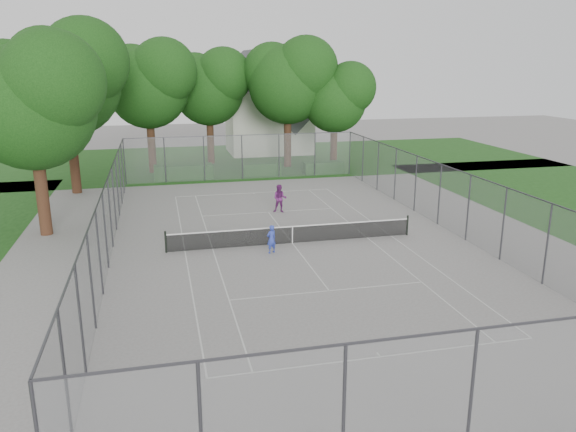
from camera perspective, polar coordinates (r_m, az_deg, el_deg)
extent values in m
plane|color=slate|center=(29.02, 0.45, -2.80)|extent=(120.00, 120.00, 0.00)
cube|color=#194413|center=(53.95, -6.09, 5.64)|extent=(60.00, 20.00, 0.00)
cube|color=beige|center=(18.61, 9.35, -13.93)|extent=(10.97, 0.06, 0.01)
cube|color=beige|center=(40.25, -3.54, 2.37)|extent=(10.97, 0.06, 0.01)
cube|color=beige|center=(28.30, -10.43, -3.53)|extent=(0.06, 23.77, 0.01)
cube|color=beige|center=(30.71, 10.45, -2.01)|extent=(0.06, 23.77, 0.01)
cube|color=beige|center=(28.38, -7.67, -3.35)|extent=(0.06, 23.77, 0.01)
cube|color=beige|center=(30.21, 8.06, -2.20)|extent=(0.06, 23.77, 0.01)
cube|color=beige|center=(23.24, 4.20, -7.58)|extent=(8.23, 0.06, 0.01)
cube|color=beige|center=(35.01, -2.01, 0.40)|extent=(8.23, 0.06, 0.01)
cube|color=beige|center=(29.02, 0.45, -2.78)|extent=(0.06, 12.80, 0.01)
cube|color=beige|center=(18.73, 9.18, -13.72)|extent=(0.06, 0.30, 0.01)
cube|color=beige|center=(40.11, -3.50, 2.32)|extent=(0.06, 0.30, 0.01)
cylinder|color=black|center=(28.11, -12.32, -2.59)|extent=(0.10, 0.10, 1.10)
cylinder|color=black|center=(30.92, 12.03, -0.92)|extent=(0.10, 0.10, 1.10)
cube|color=black|center=(28.88, 0.45, -1.95)|extent=(12.67, 0.01, 0.86)
cube|color=silver|center=(28.75, 0.45, -1.07)|extent=(12.77, 0.03, 0.06)
cube|color=silver|center=(28.88, 0.45, -1.97)|extent=(0.05, 0.02, 0.88)
cylinder|color=#38383D|center=(44.47, -16.28, 5.32)|extent=(0.08, 0.08, 3.50)
cylinder|color=#38383D|center=(47.03, 6.29, 6.36)|extent=(0.08, 0.08, 3.50)
cube|color=slate|center=(13.84, 18.09, -17.33)|extent=(18.00, 0.02, 3.50)
cube|color=slate|center=(44.87, -4.69, 5.97)|extent=(18.00, 0.02, 3.50)
cube|color=slate|center=(27.88, -17.83, -0.56)|extent=(0.02, 34.00, 3.50)
cube|color=slate|center=(31.80, 16.43, 1.47)|extent=(0.02, 34.00, 3.50)
cube|color=#38383D|center=(13.00, 18.73, -10.80)|extent=(18.00, 0.05, 0.05)
cube|color=#38383D|center=(44.62, -4.74, 8.19)|extent=(18.00, 0.05, 0.05)
cube|color=#38383D|center=(27.47, -18.12, 2.95)|extent=(0.05, 34.00, 0.05)
cube|color=#38383D|center=(31.45, 16.67, 4.57)|extent=(0.05, 34.00, 0.05)
cylinder|color=#361E13|center=(48.86, -13.69, 7.06)|extent=(0.65, 0.65, 4.68)
sphere|color=#11350E|center=(48.43, -14.05, 12.53)|extent=(6.66, 6.66, 6.66)
sphere|color=#11350E|center=(47.40, -12.51, 14.19)|extent=(5.33, 5.33, 5.33)
sphere|color=#11350E|center=(49.26, -15.51, 13.64)|extent=(5.00, 5.00, 5.00)
cylinder|color=#361E13|center=(52.29, -7.88, 7.72)|extent=(0.64, 0.64, 4.41)
sphere|color=#11350E|center=(51.89, -8.06, 12.54)|extent=(6.28, 6.28, 6.28)
sphere|color=#11350E|center=(51.04, -6.57, 13.96)|extent=(5.02, 5.02, 5.02)
sphere|color=#11350E|center=(52.55, -9.41, 13.55)|extent=(4.71, 4.71, 4.71)
cylinder|color=#361E13|center=(50.21, -0.04, 7.77)|extent=(0.65, 0.65, 4.79)
sphere|color=#11350E|center=(49.80, -0.05, 13.23)|extent=(6.82, 6.82, 6.82)
sphere|color=#11350E|center=(49.10, 1.84, 14.78)|extent=(5.45, 5.45, 5.45)
sphere|color=#11350E|center=(50.35, -1.64, 14.41)|extent=(5.11, 5.11, 5.11)
cylinder|color=#361E13|center=(50.12, 4.66, 7.19)|extent=(0.61, 0.61, 3.89)
sphere|color=#11350E|center=(49.72, 4.76, 11.62)|extent=(5.54, 5.54, 5.54)
sphere|color=#11350E|center=(49.23, 6.35, 12.84)|extent=(4.43, 4.43, 4.43)
sphere|color=#11350E|center=(50.05, 3.45, 12.62)|extent=(4.15, 4.15, 4.15)
cylinder|color=#361E13|center=(42.56, -20.94, 5.59)|extent=(0.67, 0.67, 5.11)
sphere|color=#11350E|center=(42.08, -21.61, 12.43)|extent=(7.26, 7.26, 7.26)
sphere|color=#11350E|center=(40.80, -19.95, 14.57)|extent=(5.81, 5.81, 5.81)
sphere|color=#11350E|center=(43.15, -23.31, 13.76)|extent=(5.45, 5.45, 5.45)
cylinder|color=#361E13|center=(32.70, -23.70, 2.11)|extent=(0.64, 0.64, 4.55)
sphere|color=#11350E|center=(32.07, -24.58, 10.02)|extent=(6.47, 6.47, 6.47)
sphere|color=#11350E|center=(30.83, -22.78, 12.47)|extent=(5.18, 5.18, 5.18)
sphere|color=#11350E|center=(33.04, -26.47, 11.62)|extent=(4.85, 4.85, 4.85)
cube|color=#184215|center=(45.63, -10.56, 4.42)|extent=(4.60, 1.38, 1.15)
cube|color=#184215|center=(46.42, -2.68, 4.75)|extent=(3.15, 0.90, 0.99)
cube|color=#184215|center=(47.30, 3.57, 4.93)|extent=(3.30, 1.21, 0.99)
cube|color=beige|center=(58.28, -1.96, 9.49)|extent=(8.19, 6.14, 6.14)
cube|color=#424347|center=(58.04, -1.99, 12.51)|extent=(8.11, 6.35, 8.11)
imported|color=#2F41B0|center=(27.41, -1.70, -2.36)|extent=(0.61, 0.52, 1.41)
imported|color=#642164|center=(34.79, -0.83, 1.79)|extent=(1.02, 0.89, 1.75)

